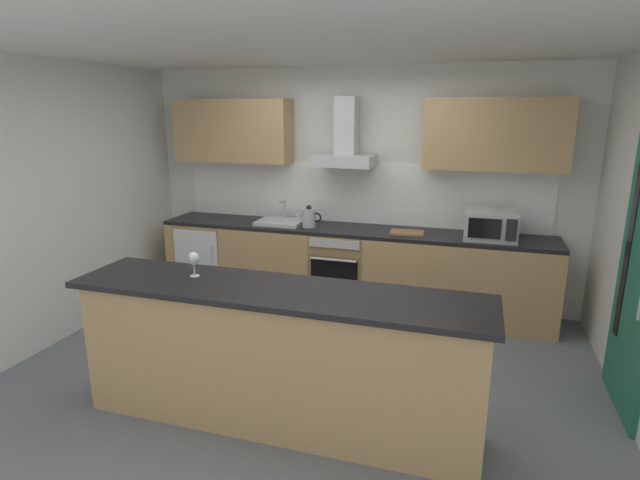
{
  "coord_description": "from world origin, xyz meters",
  "views": [
    {
      "loc": [
        1.28,
        -3.68,
        2.15
      ],
      "look_at": [
        0.02,
        0.35,
        1.05
      ],
      "focal_mm": 28.26,
      "sensor_mm": 36.0,
      "label": 1
    }
  ],
  "objects_px": {
    "refrigerator": "(209,258)",
    "chopping_board": "(407,232)",
    "wine_glass": "(194,260)",
    "sink": "(281,221)",
    "kettle": "(309,217)",
    "oven": "(341,267)",
    "range_hood": "(345,144)",
    "microwave": "(491,225)"
  },
  "relations": [
    {
      "from": "refrigerator",
      "to": "sink",
      "type": "height_order",
      "value": "sink"
    },
    {
      "from": "oven",
      "to": "microwave",
      "type": "xyz_separation_m",
      "value": [
        1.53,
        -0.03,
        0.59
      ]
    },
    {
      "from": "refrigerator",
      "to": "microwave",
      "type": "bearing_deg",
      "value": -0.46
    },
    {
      "from": "microwave",
      "to": "kettle",
      "type": "height_order",
      "value": "microwave"
    },
    {
      "from": "oven",
      "to": "kettle",
      "type": "bearing_deg",
      "value": -174.64
    },
    {
      "from": "refrigerator",
      "to": "kettle",
      "type": "bearing_deg",
      "value": -1.38
    },
    {
      "from": "sink",
      "to": "range_hood",
      "type": "relative_size",
      "value": 0.69
    },
    {
      "from": "microwave",
      "to": "chopping_board",
      "type": "bearing_deg",
      "value": 179.71
    },
    {
      "from": "sink",
      "to": "kettle",
      "type": "relative_size",
      "value": 1.73
    },
    {
      "from": "kettle",
      "to": "wine_glass",
      "type": "bearing_deg",
      "value": -93.64
    },
    {
      "from": "chopping_board",
      "to": "refrigerator",
      "type": "bearing_deg",
      "value": 179.49
    },
    {
      "from": "refrigerator",
      "to": "chopping_board",
      "type": "xyz_separation_m",
      "value": [
        2.35,
        -0.02,
        0.49
      ]
    },
    {
      "from": "sink",
      "to": "wine_glass",
      "type": "xyz_separation_m",
      "value": [
        0.22,
        -2.18,
        0.2
      ]
    },
    {
      "from": "chopping_board",
      "to": "oven",
      "type": "bearing_deg",
      "value": 178.09
    },
    {
      "from": "oven",
      "to": "wine_glass",
      "type": "xyz_separation_m",
      "value": [
        -0.49,
        -2.16,
        0.66
      ]
    },
    {
      "from": "oven",
      "to": "chopping_board",
      "type": "distance_m",
      "value": 0.84
    },
    {
      "from": "sink",
      "to": "chopping_board",
      "type": "height_order",
      "value": "sink"
    },
    {
      "from": "oven",
      "to": "sink",
      "type": "xyz_separation_m",
      "value": [
        -0.71,
        0.01,
        0.47
      ]
    },
    {
      "from": "chopping_board",
      "to": "microwave",
      "type": "bearing_deg",
      "value": -0.29
    },
    {
      "from": "refrigerator",
      "to": "microwave",
      "type": "xyz_separation_m",
      "value": [
        3.17,
        -0.03,
        0.62
      ]
    },
    {
      "from": "kettle",
      "to": "range_hood",
      "type": "bearing_deg",
      "value": 24.46
    },
    {
      "from": "oven",
      "to": "kettle",
      "type": "distance_m",
      "value": 0.65
    },
    {
      "from": "oven",
      "to": "chopping_board",
      "type": "height_order",
      "value": "chopping_board"
    },
    {
      "from": "range_hood",
      "to": "chopping_board",
      "type": "relative_size",
      "value": 2.12
    },
    {
      "from": "oven",
      "to": "range_hood",
      "type": "relative_size",
      "value": 1.11
    },
    {
      "from": "microwave",
      "to": "range_hood",
      "type": "relative_size",
      "value": 0.69
    },
    {
      "from": "range_hood",
      "to": "chopping_board",
      "type": "bearing_deg",
      "value": -12.19
    },
    {
      "from": "sink",
      "to": "chopping_board",
      "type": "xyz_separation_m",
      "value": [
        1.42,
        -0.03,
        -0.02
      ]
    },
    {
      "from": "refrigerator",
      "to": "wine_glass",
      "type": "relative_size",
      "value": 4.78
    },
    {
      "from": "oven",
      "to": "chopping_board",
      "type": "relative_size",
      "value": 2.35
    },
    {
      "from": "refrigerator",
      "to": "kettle",
      "type": "height_order",
      "value": "kettle"
    },
    {
      "from": "refrigerator",
      "to": "wine_glass",
      "type": "distance_m",
      "value": 2.55
    },
    {
      "from": "refrigerator",
      "to": "chopping_board",
      "type": "relative_size",
      "value": 2.5
    },
    {
      "from": "microwave",
      "to": "kettle",
      "type": "xyz_separation_m",
      "value": [
        -1.88,
        -0.01,
        -0.04
      ]
    },
    {
      "from": "chopping_board",
      "to": "sink",
      "type": "bearing_deg",
      "value": 178.6
    },
    {
      "from": "sink",
      "to": "microwave",
      "type": "bearing_deg",
      "value": -1.0
    },
    {
      "from": "wine_glass",
      "to": "sink",
      "type": "bearing_deg",
      "value": 95.66
    },
    {
      "from": "microwave",
      "to": "kettle",
      "type": "distance_m",
      "value": 1.88
    },
    {
      "from": "wine_glass",
      "to": "oven",
      "type": "bearing_deg",
      "value": 77.14
    },
    {
      "from": "kettle",
      "to": "oven",
      "type": "bearing_deg",
      "value": 5.36
    },
    {
      "from": "sink",
      "to": "chopping_board",
      "type": "distance_m",
      "value": 1.42
    },
    {
      "from": "kettle",
      "to": "chopping_board",
      "type": "distance_m",
      "value": 1.07
    }
  ]
}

